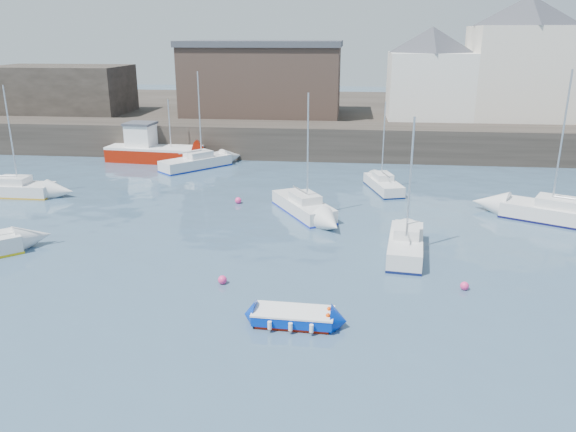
# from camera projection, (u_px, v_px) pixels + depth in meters

# --- Properties ---
(water) EXTENTS (220.00, 220.00, 0.00)m
(water) POSITION_uv_depth(u_px,v_px,m) (252.00, 359.00, 20.01)
(water) COLOR #2D4760
(water) RESTS_ON ground
(quay_wall) EXTENTS (90.00, 5.00, 3.00)m
(quay_wall) POSITION_uv_depth(u_px,v_px,m) (314.00, 141.00, 52.63)
(quay_wall) COLOR #28231E
(quay_wall) RESTS_ON ground
(land_strip) EXTENTS (90.00, 32.00, 2.80)m
(land_strip) POSITION_uv_depth(u_px,v_px,m) (324.00, 115.00, 69.68)
(land_strip) COLOR #28231E
(land_strip) RESTS_ON ground
(bldg_east_a) EXTENTS (13.36, 13.36, 11.80)m
(bldg_east_a) POSITION_uv_depth(u_px,v_px,m) (524.00, 58.00, 54.93)
(bldg_east_a) COLOR beige
(bldg_east_a) RESTS_ON land_strip
(bldg_east_d) EXTENTS (11.14, 11.14, 8.95)m
(bldg_east_d) POSITION_uv_depth(u_px,v_px,m) (430.00, 73.00, 55.83)
(bldg_east_d) COLOR white
(bldg_east_d) RESTS_ON land_strip
(warehouse) EXTENTS (16.40, 10.40, 7.60)m
(warehouse) POSITION_uv_depth(u_px,v_px,m) (263.00, 78.00, 59.23)
(warehouse) COLOR #3D2D26
(warehouse) RESTS_ON land_strip
(bldg_west) EXTENTS (14.00, 8.00, 5.00)m
(bldg_west) POSITION_uv_depth(u_px,v_px,m) (62.00, 89.00, 60.96)
(bldg_west) COLOR #353028
(bldg_west) RESTS_ON land_strip
(blue_dinghy) EXTENTS (3.29, 1.79, 0.62)m
(blue_dinghy) POSITION_uv_depth(u_px,v_px,m) (293.00, 317.00, 22.31)
(blue_dinghy) COLOR #911504
(blue_dinghy) RESTS_ON ground
(fishing_boat) EXTENTS (8.68, 3.94, 5.57)m
(fishing_boat) POSITION_uv_depth(u_px,v_px,m) (152.00, 149.00, 50.98)
(fishing_boat) COLOR #911504
(fishing_boat) RESTS_ON ground
(sailboat_b) EXTENTS (4.65, 6.16, 7.72)m
(sailboat_b) POSITION_uv_depth(u_px,v_px,m) (303.00, 206.00, 36.12)
(sailboat_b) COLOR silver
(sailboat_b) RESTS_ON ground
(sailboat_c) EXTENTS (2.37, 5.60, 7.15)m
(sailboat_c) POSITION_uv_depth(u_px,v_px,m) (406.00, 244.00, 29.38)
(sailboat_c) COLOR silver
(sailboat_c) RESTS_ON ground
(sailboat_d) EXTENTS (7.42, 5.34, 9.14)m
(sailboat_d) POSITION_uv_depth(u_px,v_px,m) (562.00, 214.00, 34.34)
(sailboat_d) COLOR silver
(sailboat_d) RESTS_ON ground
(sailboat_e) EXTENTS (6.05, 1.97, 7.77)m
(sailboat_e) POSITION_uv_depth(u_px,v_px,m) (11.00, 189.00, 40.11)
(sailboat_e) COLOR silver
(sailboat_e) RESTS_ON ground
(sailboat_f) EXTENTS (2.88, 5.19, 6.44)m
(sailboat_f) POSITION_uv_depth(u_px,v_px,m) (383.00, 184.00, 41.48)
(sailboat_f) COLOR silver
(sailboat_f) RESTS_ON ground
(sailboat_h) EXTENTS (5.69, 6.06, 8.11)m
(sailboat_h) POSITION_uv_depth(u_px,v_px,m) (196.00, 162.00, 48.25)
(sailboat_h) COLOR silver
(sailboat_h) RESTS_ON ground
(buoy_near) EXTENTS (0.42, 0.42, 0.42)m
(buoy_near) POSITION_uv_depth(u_px,v_px,m) (223.00, 284.00, 26.07)
(buoy_near) COLOR #F0327C
(buoy_near) RESTS_ON ground
(buoy_mid) EXTENTS (0.39, 0.39, 0.39)m
(buoy_mid) POSITION_uv_depth(u_px,v_px,m) (464.00, 289.00, 25.46)
(buoy_mid) COLOR #F0327C
(buoy_mid) RESTS_ON ground
(buoy_far) EXTENTS (0.45, 0.45, 0.45)m
(buoy_far) POSITION_uv_depth(u_px,v_px,m) (238.00, 203.00, 38.42)
(buoy_far) COLOR #F0327C
(buoy_far) RESTS_ON ground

